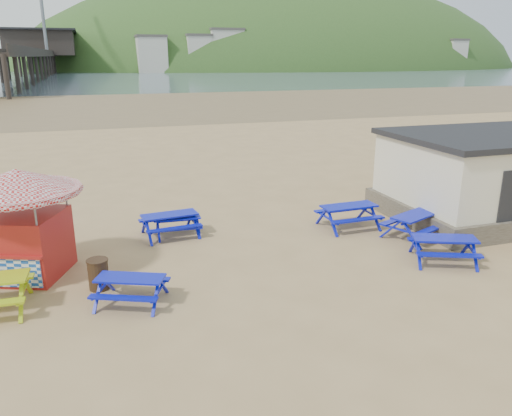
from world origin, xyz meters
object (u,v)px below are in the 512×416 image
object	(u,v)px
litter_bin	(98,274)
ice_cream_kiosk	(20,209)
picnic_table_blue_b	(178,226)
amenity_block	(491,175)
picnic_table_blue_a	(170,225)

from	to	relation	value
litter_bin	ice_cream_kiosk	bearing A→B (deg)	139.76
picnic_table_blue_b	amenity_block	size ratio (longest dim) A/B	0.22
picnic_table_blue_a	amenity_block	bearing A→B (deg)	-12.87
picnic_table_blue_a	picnic_table_blue_b	world-z (taller)	picnic_table_blue_a
ice_cream_kiosk	litter_bin	size ratio (longest dim) A/B	5.35
picnic_table_blue_b	ice_cream_kiosk	size ratio (longest dim) A/B	0.37
picnic_table_blue_a	ice_cream_kiosk	world-z (taller)	ice_cream_kiosk
litter_bin	amenity_block	size ratio (longest dim) A/B	0.11
picnic_table_blue_a	picnic_table_blue_b	distance (m)	0.27
picnic_table_blue_a	picnic_table_blue_b	bearing A→B (deg)	-4.73
picnic_table_blue_b	ice_cream_kiosk	xyz separation A→B (m)	(-4.49, -1.89, 1.57)
ice_cream_kiosk	litter_bin	bearing A→B (deg)	-18.28
picnic_table_blue_a	litter_bin	world-z (taller)	litter_bin
ice_cream_kiosk	amenity_block	world-z (taller)	amenity_block
picnic_table_blue_b	amenity_block	xyz separation A→B (m)	(11.60, -1.46, 1.25)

